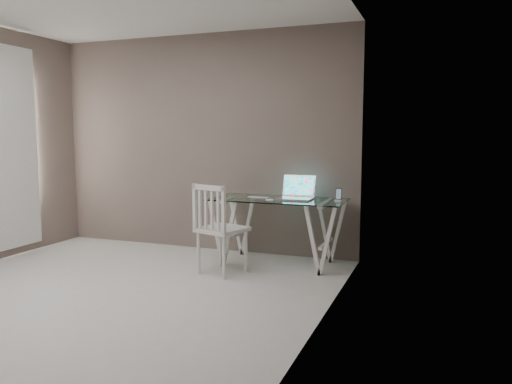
% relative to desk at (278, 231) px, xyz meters
% --- Properties ---
extents(room, '(4.50, 4.52, 2.71)m').
position_rel_desk_xyz_m(room, '(-1.21, -1.80, 1.33)').
color(room, '#BAB7B3').
rests_on(room, ground).
extents(desk, '(1.50, 0.70, 0.75)m').
position_rel_desk_xyz_m(desk, '(0.00, 0.00, 0.00)').
color(desk, silver).
rests_on(desk, ground).
extents(chair, '(0.54, 0.54, 0.96)m').
position_rel_desk_xyz_m(chair, '(-0.46, -0.62, 0.14)').
color(chair, silver).
rests_on(chair, ground).
extents(laptop, '(0.37, 0.34, 0.26)m').
position_rel_desk_xyz_m(laptop, '(0.19, 0.09, 0.42)').
color(laptop, silver).
rests_on(laptop, desk).
extents(keyboard, '(0.25, 0.11, 0.01)m').
position_rel_desk_xyz_m(keyboard, '(-0.24, -0.00, 0.37)').
color(keyboard, silver).
rests_on(keyboard, desk).
extents(mouse, '(0.10, 0.06, 0.03)m').
position_rel_desk_xyz_m(mouse, '(-0.01, -0.25, 0.38)').
color(mouse, silver).
rests_on(mouse, desk).
extents(phone_dock, '(0.07, 0.07, 0.14)m').
position_rel_desk_xyz_m(phone_dock, '(0.67, 0.05, 0.40)').
color(phone_dock, white).
rests_on(phone_dock, desk).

